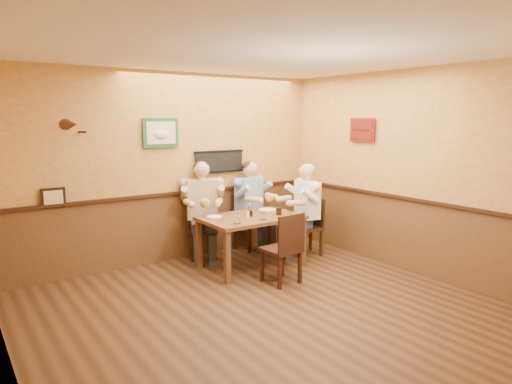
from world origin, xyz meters
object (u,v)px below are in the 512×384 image
Objects in this scene: chair_back_left at (203,228)px; water_glass_mid at (263,216)px; hot_sauce_bottle at (249,210)px; pepper_shaker at (251,213)px; dining_table at (251,222)px; diner_blue_polo at (249,210)px; chair_near_side at (281,248)px; diner_tan_shirt at (202,215)px; chair_back_right at (249,222)px; cola_tumbler at (279,211)px; chair_right_end at (307,226)px; salt_shaker at (248,215)px; diner_white_elder at (307,214)px; water_glass_left at (237,219)px.

chair_back_left reaches higher than water_glass_mid.
hot_sauce_bottle is 0.06m from pepper_shaker.
diner_blue_polo is at bearing 57.77° from dining_table.
diner_tan_shirt reaches higher than chair_near_side.
dining_table is 0.96m from chair_back_right.
chair_back_right is 0.68× the size of diner_tan_shirt.
hot_sauce_bottle reaches higher than cola_tumbler.
hot_sauce_bottle is (-0.01, 0.03, 0.17)m from dining_table.
chair_right_end is at bearing 0.75° from dining_table.
diner_blue_polo is 15.16× the size of pepper_shaker.
water_glass_mid is at bearing -161.20° from cola_tumbler.
salt_shaker is at bearing -74.04° from chair_right_end.
water_glass_mid is (0.00, -0.29, 0.15)m from dining_table.
chair_back_left reaches higher than pepper_shaker.
chair_right_end is at bearing -149.10° from chair_near_side.
hot_sauce_bottle is (-0.51, -0.76, 0.38)m from chair_back_right.
hot_sauce_bottle is (-1.08, 0.02, 0.19)m from diner_white_elder.
chair_back_right is 0.97× the size of chair_near_side.
cola_tumbler reaches higher than pepper_shaker.
cola_tumbler is (-0.13, -0.96, 0.35)m from chair_back_right.
salt_shaker is 1.01× the size of pepper_shaker.
chair_right_end is at bearing -66.05° from chair_back_right.
dining_table is 1.49× the size of chair_back_left.
diner_tan_shirt is 12.42× the size of cola_tumbler.
hot_sauce_bottle is 1.88× the size of salt_shaker.
hot_sauce_bottle is at bearing -135.87° from diner_blue_polo.
pepper_shaker is at bearing -76.18° from chair_right_end.
chair_back_left is 0.86m from chair_back_right.
chair_near_side is 0.79m from pepper_shaker.
diner_blue_polo is 1.01× the size of diner_white_elder.
hot_sauce_bottle is at bearing -78.90° from diner_white_elder.
water_glass_left is at bearing 179.50° from water_glass_mid.
pepper_shaker is (-1.08, -0.03, 0.15)m from diner_white_elder.
salt_shaker is (-1.17, -0.08, 0.34)m from chair_right_end.
chair_near_side is (-0.53, -1.53, 0.01)m from chair_back_right.
water_glass_mid is (0.36, -1.08, 0.13)m from diner_tan_shirt.
chair_back_left is at bearing 114.42° from dining_table.
diner_blue_polo reaches higher than chair_right_end.
chair_right_end is (1.07, 0.01, -0.21)m from dining_table.
cola_tumbler is 0.48m from salt_shaker.
salt_shaker is (0.26, -0.86, 0.32)m from chair_back_left.
diner_white_elder is 7.91× the size of hot_sauce_bottle.
dining_table is at bearing -42.27° from chair_back_left.
chair_back_left is 10.98× the size of pepper_shaker.
chair_back_left reaches higher than dining_table.
diner_tan_shirt is (-0.33, 1.53, 0.20)m from chair_near_side.
chair_back_right is 0.99m from hot_sauce_bottle.
diner_blue_polo reaches higher than salt_shaker.
chair_back_right is 1.24m from water_glass_mid.
hot_sauce_bottle is (-0.51, -0.76, 0.18)m from diner_blue_polo.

